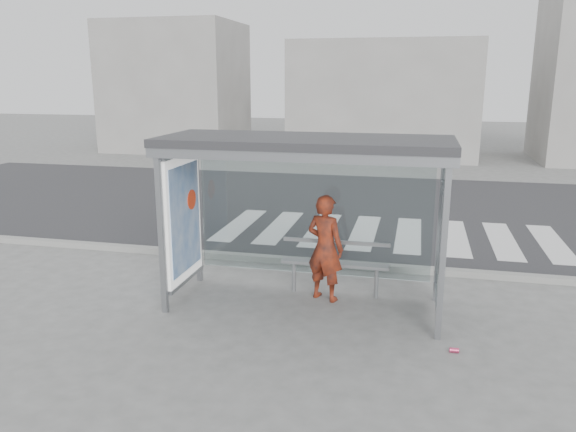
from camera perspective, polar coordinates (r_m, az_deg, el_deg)
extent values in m
plane|color=slate|center=(8.86, 1.62, -9.10)|extent=(80.00, 80.00, 0.00)
cube|color=#2B2B2E|center=(15.47, 6.80, 0.91)|extent=(30.00, 10.00, 0.01)
cube|color=gray|center=(10.63, 3.72, -4.78)|extent=(30.00, 0.18, 0.12)
cube|color=silver|center=(13.60, -4.94, -0.87)|extent=(0.55, 3.00, 0.00)
cube|color=silver|center=(13.33, -0.84, -1.13)|extent=(0.55, 3.00, 0.00)
cube|color=silver|center=(13.13, 3.40, -1.38)|extent=(0.55, 3.00, 0.00)
cube|color=silver|center=(13.01, 7.74, -1.63)|extent=(0.55, 3.00, 0.00)
cube|color=silver|center=(12.96, 12.15, -1.88)|extent=(0.55, 3.00, 0.00)
cube|color=silver|center=(12.99, 16.56, -2.12)|extent=(0.55, 3.00, 0.00)
cube|color=silver|center=(13.10, 20.92, -2.34)|extent=(0.55, 3.00, 0.00)
cube|color=silver|center=(13.28, 25.19, -2.54)|extent=(0.55, 3.00, 0.00)
cube|color=gray|center=(8.43, -12.75, -1.65)|extent=(0.08, 0.08, 2.50)
cube|color=gray|center=(7.63, 15.51, -3.46)|extent=(0.08, 0.08, 2.50)
cube|color=gray|center=(9.67, -9.19, 0.51)|extent=(0.08, 0.08, 2.50)
cube|color=gray|center=(8.98, 15.20, -0.84)|extent=(0.08, 0.08, 2.50)
cube|color=#2D2D30|center=(8.20, 1.74, 7.60)|extent=(4.25, 1.65, 0.12)
cube|color=gray|center=(7.48, 0.58, 6.14)|extent=(4.25, 0.06, 0.18)
cube|color=white|center=(9.10, 2.55, 0.16)|extent=(3.80, 0.02, 2.00)
cube|color=white|center=(9.03, -10.86, -0.19)|extent=(0.15, 1.25, 2.00)
cube|color=#3066AF|center=(9.00, -10.37, -0.22)|extent=(0.01, 1.10, 1.70)
cylinder|color=red|center=(9.16, -9.76, 1.67)|extent=(0.02, 0.32, 0.32)
cube|color=white|center=(8.29, 15.36, -1.71)|extent=(0.03, 1.25, 2.00)
cube|color=beige|center=(8.31, 15.19, -0.94)|extent=(0.03, 0.86, 1.16)
cube|color=gray|center=(28.47, -11.26, 12.73)|extent=(6.00, 5.00, 6.00)
cube|color=gray|center=(26.06, 9.74, 11.61)|extent=(8.00, 5.00, 5.00)
imported|color=#E54B15|center=(8.85, 3.79, -3.24)|extent=(0.73, 0.61, 1.71)
cube|color=gray|center=(9.13, 4.77, -4.85)|extent=(1.74, 0.21, 0.05)
cylinder|color=gray|center=(9.34, 0.60, -6.18)|extent=(0.07, 0.07, 0.51)
cylinder|color=gray|center=(9.16, 8.96, -6.76)|extent=(0.07, 0.07, 0.51)
cube|color=gray|center=(9.11, 4.90, -2.65)|extent=(1.74, 0.04, 0.06)
cylinder|color=#E14270|center=(7.76, 16.52, -12.94)|extent=(0.12, 0.07, 0.06)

